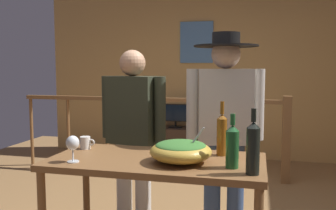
{
  "coord_description": "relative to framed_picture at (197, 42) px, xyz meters",
  "views": [
    {
      "loc": [
        0.47,
        -2.78,
        1.38
      ],
      "look_at": [
        -0.15,
        -0.28,
        1.12
      ],
      "focal_mm": 39.39,
      "sensor_mm": 36.0,
      "label": 1
    }
  ],
  "objects": [
    {
      "name": "wine_bottle_amber",
      "position": [
        0.71,
        -3.25,
        -0.81
      ],
      "size": [
        0.07,
        0.07,
        0.35
      ],
      "color": "brown",
      "rests_on": "serving_table"
    },
    {
      "name": "back_wall",
      "position": [
        0.46,
        0.06,
        -0.33
      ],
      "size": [
        5.76,
        0.1,
        2.87
      ],
      "primitive_type": "cube",
      "color": "tan",
      "rests_on": "ground_plane"
    },
    {
      "name": "wine_bottle_green",
      "position": [
        0.8,
        -3.54,
        -0.83
      ],
      "size": [
        0.07,
        0.07,
        0.31
      ],
      "color": "#1E5628",
      "rests_on": "serving_table"
    },
    {
      "name": "tv_console",
      "position": [
        -0.26,
        -0.29,
        -1.52
      ],
      "size": [
        0.9,
        0.4,
        0.49
      ],
      "primitive_type": "cube",
      "color": "#38281E",
      "rests_on": "ground_plane"
    },
    {
      "name": "framed_picture",
      "position": [
        0.0,
        0.0,
        0.0
      ],
      "size": [
        0.51,
        0.03,
        0.62
      ],
      "primitive_type": "cube",
      "color": "#4E7DB1"
    },
    {
      "name": "mug_white",
      "position": [
        -0.24,
        -3.29,
        -0.91
      ],
      "size": [
        0.11,
        0.07,
        0.09
      ],
      "color": "white",
      "rests_on": "serving_table"
    },
    {
      "name": "person_standing_right",
      "position": [
        0.69,
        -2.81,
        -0.78
      ],
      "size": [
        0.58,
        0.48,
        1.64
      ],
      "rotation": [
        0.0,
        0.0,
        3.33
      ],
      "color": "#3D5684",
      "rests_on": "ground_plane"
    },
    {
      "name": "wine_bottle_dark",
      "position": [
        0.91,
        -3.65,
        -0.81
      ],
      "size": [
        0.07,
        0.07,
        0.36
      ],
      "color": "black",
      "rests_on": "serving_table"
    },
    {
      "name": "flat_screen_tv",
      "position": [
        -0.26,
        -0.32,
        -1.06
      ],
      "size": [
        0.47,
        0.12,
        0.36
      ],
      "color": "black",
      "rests_on": "tv_console"
    },
    {
      "name": "salad_bowl",
      "position": [
        0.49,
        -3.49,
        -0.88
      ],
      "size": [
        0.38,
        0.38,
        0.22
      ],
      "color": "gold",
      "rests_on": "serving_table"
    },
    {
      "name": "serving_table",
      "position": [
        0.32,
        -3.44,
        -1.05
      ],
      "size": [
        1.34,
        0.66,
        0.81
      ],
      "color": "brown",
      "rests_on": "ground_plane"
    },
    {
      "name": "wine_glass",
      "position": [
        -0.15,
        -3.64,
        -0.85
      ],
      "size": [
        0.08,
        0.08,
        0.16
      ],
      "color": "silver",
      "rests_on": "serving_table"
    },
    {
      "name": "person_standing_left",
      "position": [
        -0.05,
        -2.81,
        -0.87
      ],
      "size": [
        0.57,
        0.29,
        1.52
      ],
      "rotation": [
        0.0,
        0.0,
        2.95
      ],
      "color": "beige",
      "rests_on": "ground_plane"
    },
    {
      "name": "stair_railing",
      "position": [
        0.06,
        -1.1,
        -1.11
      ],
      "size": [
        3.53,
        0.1,
        1.05
      ],
      "color": "brown",
      "rests_on": "ground_plane"
    }
  ]
}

